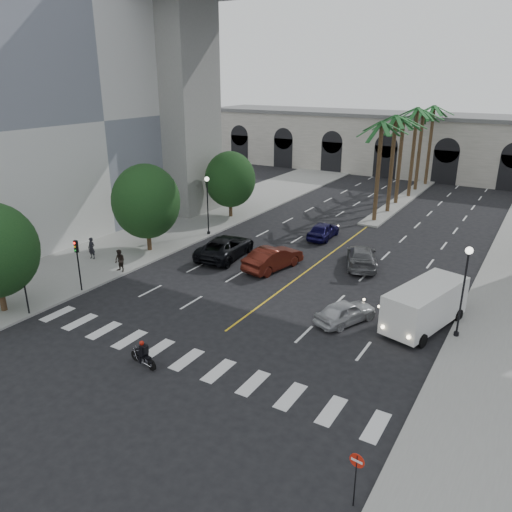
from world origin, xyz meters
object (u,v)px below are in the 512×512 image
Objects in this scene: car_b at (273,258)px; traffic_signal_near at (23,277)px; pedestrian_b at (120,261)px; do_not_enter_sign at (356,469)px; lamp_post_right at (464,285)px; car_e at (323,230)px; traffic_signal_far at (77,257)px; pedestrian_a at (92,248)px; car_a at (345,312)px; lamp_post_left_far at (208,201)px; cargo_van at (425,305)px; car_d at (362,257)px; motorcycle_rider at (144,355)px; car_c at (225,247)px.

traffic_signal_near is at bearing 69.63° from car_b.
do_not_enter_sign is (22.13, -11.10, 0.60)m from pedestrian_b.
car_e is at bearing 137.26° from lamp_post_right.
car_b is at bearing 49.19° from traffic_signal_far.
car_b is 14.22m from pedestrian_a.
pedestrian_b reaches higher than car_a.
traffic_signal_far is 0.91× the size of car_a.
traffic_signal_far reaches higher than do_not_enter_sign.
traffic_signal_far is 0.84× the size of car_e.
lamp_post_left_far is 3.20× the size of pedestrian_b.
do_not_enter_sign is at bearing -30.56° from pedestrian_a.
lamp_post_right is at bearing 6.65° from cargo_van.
car_e is 17.89m from pedestrian_b.
car_a is 4.47m from cargo_van.
car_a is 0.75× the size of car_d.
lamp_post_right is (22.80, -8.00, 0.00)m from lamp_post_left_far.
lamp_post_right is at bearing 10.24° from pedestrian_b.
traffic_signal_far is (0.00, 4.00, 0.00)m from traffic_signal_near.
motorcycle_rider is 16.67m from pedestrian_a.
pedestrian_a is at bearing 131.59° from traffic_signal_far.
lamp_post_left_far is at bearing 160.67° from lamp_post_right.
pedestrian_b is (-22.90, -2.73, -2.23)m from lamp_post_right.
lamp_post_right is 18.64m from car_e.
car_e is 0.68× the size of cargo_van.
car_d is at bearing 51.80° from traffic_signal_near.
pedestrian_b is 0.77× the size of do_not_enter_sign.
lamp_post_left_far is 10.96m from pedestrian_b.
car_b is at bearing 14.06° from car_d.
car_d reaches higher than car_e.
car_d is 1.21× the size of car_e.
motorcycle_rider is 0.88× the size of do_not_enter_sign.
traffic_signal_near is 0.69× the size of car_d.
pedestrian_a reaches higher than motorcycle_rider.
pedestrian_a reaches higher than car_c.
car_a is 13.50m from car_c.
traffic_signal_near is 23.44m from cargo_van.
motorcycle_rider is at bearing 89.02° from car_e.
do_not_enter_sign is at bearing 137.91° from car_b.
car_d is at bearing -166.23° from car_c.
do_not_enter_sign is (12.09, -2.79, 0.96)m from motorcycle_rider.
pedestrian_a is at bearing 171.27° from pedestrian_b.
lamp_post_right is 1.47× the size of traffic_signal_far.
pedestrian_a is (-26.80, -1.89, -2.22)m from lamp_post_right.
lamp_post_right reaches higher than car_a.
do_not_enter_sign is (5.20, -12.38, 0.90)m from car_a.
motorcycle_rider is 13.03m from pedestrian_b.
lamp_post_right is 18.88m from car_c.
car_e is 2.56× the size of pedestrian_a.
car_a is at bearing 115.83° from car_e.
car_a is (16.83, -9.44, -2.54)m from lamp_post_left_far.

